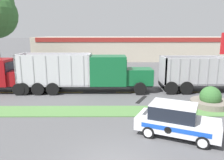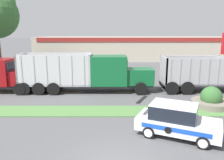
% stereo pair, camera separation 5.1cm
% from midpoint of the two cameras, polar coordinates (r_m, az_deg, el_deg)
% --- Properties ---
extents(grass_verge, '(120.00, 2.07, 0.06)m').
position_cam_midpoint_polar(grass_verge, '(15.06, 0.28, -8.12)').
color(grass_verge, '#517F42').
rests_on(grass_verge, ground_plane).
extents(centre_line_3, '(2.40, 0.14, 0.01)m').
position_cam_midpoint_polar(centre_line_3, '(21.88, -25.12, -2.95)').
color(centre_line_3, yellow).
rests_on(centre_line_3, ground_plane).
extents(centre_line_4, '(2.40, 0.14, 0.01)m').
position_cam_midpoint_polar(centre_line_4, '(20.22, -11.06, -3.17)').
color(centre_line_4, yellow).
rests_on(centre_line_4, ground_plane).
extents(centre_line_5, '(2.40, 0.14, 0.01)m').
position_cam_midpoint_polar(centre_line_5, '(19.93, 4.40, -3.20)').
color(centre_line_5, yellow).
rests_on(centre_line_5, ground_plane).
extents(centre_line_6, '(2.40, 0.14, 0.01)m').
position_cam_midpoint_polar(centre_line_6, '(21.08, 19.21, -3.00)').
color(centre_line_6, yellow).
rests_on(centre_line_6, ground_plane).
extents(dump_truck_lead, '(11.96, 2.66, 3.48)m').
position_cam_midpoint_polar(dump_truck_lead, '(19.81, -4.06, 1.71)').
color(dump_truck_lead, black).
rests_on(dump_truck_lead, ground_plane).
extents(rally_car, '(4.50, 3.41, 1.72)m').
position_cam_midpoint_polar(rally_car, '(11.88, 16.23, -9.97)').
color(rally_car, silver).
rests_on(rally_car, ground_plane).
extents(stone_planter, '(2.73, 2.73, 1.51)m').
position_cam_midpoint_polar(stone_planter, '(17.40, 24.16, -4.81)').
color(stone_planter, slate).
rests_on(stone_planter, ground_plane).
extents(store_building_backdrop, '(41.56, 12.10, 4.61)m').
position_cam_midpoint_polar(store_building_backdrop, '(47.34, 6.80, 8.33)').
color(store_building_backdrop, '#BCB29E').
rests_on(store_building_backdrop, ground_plane).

